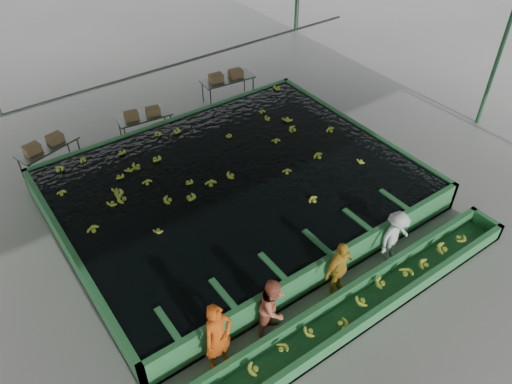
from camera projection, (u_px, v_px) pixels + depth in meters
ground at (266, 228)px, 14.13m from camera, size 80.00×80.00×0.00m
shed_roof at (269, 64)px, 10.93m from camera, size 20.00×22.00×0.04m
shed_posts at (268, 157)px, 12.53m from camera, size 20.00×22.00×5.00m
flotation_tank at (236, 189)px, 14.78m from camera, size 10.00×8.00×0.90m
tank_water at (236, 178)px, 14.52m from camera, size 9.70×7.70×0.00m
sorting_trough at (357, 307)px, 11.72m from camera, size 10.00×1.00×0.50m
cableway_rail at (171, 66)px, 15.33m from camera, size 0.08×0.08×14.00m
rail_hanger_right at (299, 0)px, 16.92m from camera, size 0.04×0.04×2.00m
worker_a at (218, 337)px, 10.30m from camera, size 0.74×0.53×1.88m
worker_b at (274, 307)px, 11.01m from camera, size 1.00×0.90×1.68m
worker_c at (339, 269)px, 11.89m from camera, size 1.00×0.51×1.64m
worker_d at (395, 236)px, 12.80m from camera, size 1.03×0.63×1.54m
packing_table_left at (51, 157)px, 16.00m from camera, size 2.09×1.33×0.88m
packing_table_mid at (146, 126)px, 17.47m from camera, size 1.91×0.92×0.84m
packing_table_right at (228, 89)px, 19.45m from camera, size 2.12×1.02×0.93m
box_stack_left at (45, 147)px, 15.67m from camera, size 1.31×0.61×0.27m
box_stack_mid at (143, 117)px, 17.16m from camera, size 1.27×0.59×0.26m
box_stack_right at (226, 79)px, 19.10m from camera, size 1.37×0.55×0.29m
floating_bananas at (221, 165)px, 15.02m from camera, size 8.20×5.59×0.11m
trough_bananas at (358, 303)px, 11.63m from camera, size 9.54×0.64×0.13m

